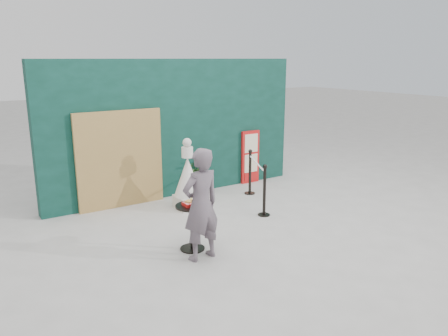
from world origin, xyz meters
TOP-DOWN VIEW (x-y plane):
  - ground at (0.00, 0.00)m, footprint 60.00×60.00m
  - back_wall at (0.00, 3.15)m, footprint 6.00×0.30m
  - bamboo_fence at (-1.40, 2.94)m, footprint 1.80×0.08m
  - woman at (-1.24, -0.08)m, footprint 0.68×0.49m
  - menu_board at (1.90, 2.95)m, footprint 0.50×0.07m
  - statue at (-0.30, 2.09)m, footprint 0.57×0.57m
  - cafe_table at (-1.20, 0.28)m, footprint 0.52×0.52m
  - food_basket at (-1.20, 0.29)m, footprint 0.26×0.19m
  - planter at (0.41, 2.87)m, footprint 0.53×0.46m
  - stanchion_barrier at (1.05, 1.55)m, footprint 0.84×1.54m

SIDE VIEW (x-z plane):
  - ground at x=0.00m, z-range 0.00..0.00m
  - stanchion_barrier at x=1.05m, z-range -0.02..1.01m
  - cafe_table at x=-1.20m, z-range 0.12..0.87m
  - planter at x=0.41m, z-range 0.07..0.96m
  - statue at x=-0.30m, z-range -0.13..1.33m
  - menu_board at x=1.90m, z-range 0.00..1.30m
  - food_basket at x=-1.20m, z-range 0.73..0.84m
  - woman at x=-1.24m, z-range 0.00..1.74m
  - bamboo_fence at x=-1.40m, z-range 0.00..2.00m
  - back_wall at x=0.00m, z-range 0.00..3.00m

